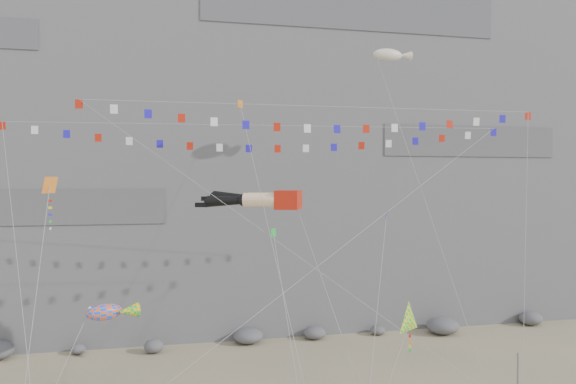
% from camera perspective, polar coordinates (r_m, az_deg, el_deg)
% --- Properties ---
extents(cliff, '(80.00, 28.00, 50.00)m').
position_cam_1_polar(cliff, '(64.46, -6.17, 10.81)').
color(cliff, slate).
rests_on(cliff, ground).
extents(talus_boulders, '(60.00, 3.00, 1.20)m').
position_cam_1_polar(talus_boulders, '(50.49, -4.06, -14.42)').
color(talus_boulders, '#5E5E63').
rests_on(talus_boulders, ground).
extents(anchor_pole_right, '(0.12, 0.12, 3.63)m').
position_cam_1_polar(anchor_pole_right, '(38.76, 22.30, -17.45)').
color(anchor_pole_right, gray).
rests_on(anchor_pole_right, ground).
extents(legs_kite, '(8.06, 16.81, 18.72)m').
position_cam_1_polar(legs_kite, '(37.74, -2.87, -0.79)').
color(legs_kite, red).
rests_on(legs_kite, ground).
extents(flag_banner_upper, '(35.23, 13.56, 25.14)m').
position_cam_1_polar(flag_banner_upper, '(40.57, -2.55, 6.76)').
color(flag_banner_upper, red).
rests_on(flag_banner_upper, ground).
extents(flag_banner_lower, '(30.32, 6.63, 22.60)m').
position_cam_1_polar(flag_banner_lower, '(37.28, 3.54, 8.65)').
color(flag_banner_lower, red).
rests_on(flag_banner_lower, ground).
extents(harlequin_kite, '(1.96, 7.11, 15.17)m').
position_cam_1_polar(harlequin_kite, '(33.21, -23.05, 0.58)').
color(harlequin_kite, red).
rests_on(harlequin_kite, ground).
extents(fish_windsock, '(5.65, 3.63, 8.57)m').
position_cam_1_polar(fish_windsock, '(31.40, -18.17, -11.54)').
color(fish_windsock, '#FF560D').
rests_on(fish_windsock, ground).
extents(delta_kite, '(5.14, 3.60, 8.60)m').
position_cam_1_polar(delta_kite, '(30.65, 12.28, -12.76)').
color(delta_kite, yellow).
rests_on(delta_kite, ground).
extents(blimp_windsock, '(4.06, 12.63, 26.87)m').
position_cam_1_polar(blimp_windsock, '(46.16, 10.12, 13.45)').
color(blimp_windsock, beige).
rests_on(blimp_windsock, ground).
extents(small_kite_a, '(3.04, 12.51, 22.71)m').
position_cam_1_polar(small_kite_a, '(37.83, -4.74, 8.29)').
color(small_kite_a, orange).
rests_on(small_kite_a, ground).
extents(small_kite_b, '(5.99, 10.37, 16.21)m').
position_cam_1_polar(small_kite_b, '(38.34, 9.96, -2.56)').
color(small_kite_b, '#671B9F').
rests_on(small_kite_b, ground).
extents(small_kite_c, '(1.15, 10.25, 14.56)m').
position_cam_1_polar(small_kite_c, '(33.59, -1.45, -4.49)').
color(small_kite_c, green).
rests_on(small_kite_c, ground).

